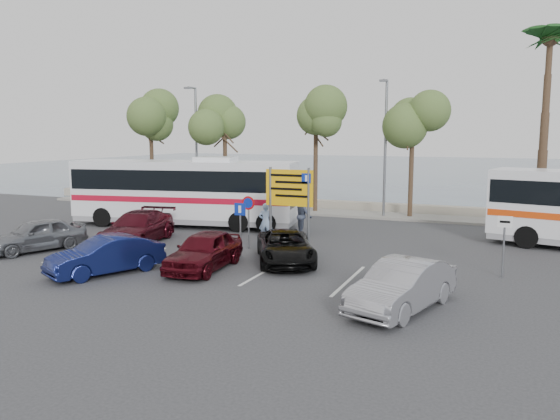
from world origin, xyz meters
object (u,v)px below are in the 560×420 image
at_px(car_silver_a, 37,235).
at_px(car_blue, 106,255).
at_px(pedestrian_far, 304,215).
at_px(direction_sign, 289,194).
at_px(street_lamp_right, 385,141).
at_px(suv_black, 285,247).
at_px(car_red, 204,251).
at_px(car_silver_b, 402,286).
at_px(car_maroon, 137,228).
at_px(street_lamp_left, 196,140).
at_px(pedestrian_near, 266,222).
at_px(coach_bus_left, 184,194).

relative_size(car_silver_a, car_blue, 1.00).
bearing_deg(pedestrian_far, direction_sign, 160.54).
distance_m(street_lamp_right, suv_black, 13.56).
bearing_deg(suv_black, car_red, -164.95).
height_order(direction_sign, car_silver_b, direction_sign).
distance_m(direction_sign, car_silver_b, 9.26).
relative_size(street_lamp_right, car_red, 1.89).
height_order(street_lamp_right, pedestrian_far, street_lamp_right).
bearing_deg(car_blue, car_maroon, 141.22).
bearing_deg(suv_black, street_lamp_left, 105.57).
bearing_deg(car_maroon, street_lamp_right, 42.65).
xyz_separation_m(street_lamp_right, car_silver_b, (4.16, -17.02, -3.89)).
xyz_separation_m(street_lamp_left, suv_black, (11.88, -12.92, -3.97)).
bearing_deg(car_maroon, pedestrian_near, 18.64).
height_order(street_lamp_left, pedestrian_near, street_lamp_left).
bearing_deg(car_maroon, car_blue, -75.23).
relative_size(direction_sign, car_blue, 0.87).
height_order(car_silver_a, car_silver_b, car_silver_b).
relative_size(direction_sign, car_maroon, 0.71).
height_order(street_lamp_right, car_silver_b, street_lamp_right).
bearing_deg(car_red, car_blue, -151.14).
xyz_separation_m(direction_sign, coach_bus_left, (-7.50, 3.30, -0.65)).
height_order(street_lamp_left, direction_sign, street_lamp_left).
bearing_deg(street_lamp_right, car_silver_a, -128.40).
height_order(coach_bus_left, pedestrian_far, coach_bus_left).
bearing_deg(street_lamp_left, car_silver_b, -44.76).
height_order(street_lamp_left, car_red, street_lamp_left).
distance_m(car_silver_a, car_silver_b, 16.20).
relative_size(street_lamp_left, car_silver_a, 1.94).
relative_size(street_lamp_left, car_maroon, 1.58).
bearing_deg(pedestrian_near, car_maroon, 12.76).
height_order(coach_bus_left, suv_black, coach_bus_left).
bearing_deg(car_maroon, car_silver_a, -146.01).
relative_size(coach_bus_left, pedestrian_far, 6.27).
bearing_deg(car_red, car_silver_b, -18.37).
bearing_deg(car_blue, car_silver_b, 25.58).
distance_m(direction_sign, pedestrian_near, 2.60).
xyz_separation_m(street_lamp_left, car_silver_a, (1.08, -15.03, -3.89)).
bearing_deg(car_silver_b, car_red, -177.25).
xyz_separation_m(car_blue, car_maroon, (-2.40, 5.00, 0.05)).
bearing_deg(car_silver_a, suv_black, 31.90).
height_order(car_silver_a, car_red, car_red).
distance_m(car_red, pedestrian_far, 8.13).
height_order(direction_sign, suv_black, direction_sign).
bearing_deg(pedestrian_far, coach_bus_left, 61.44).
bearing_deg(coach_bus_left, car_red, -53.46).
bearing_deg(street_lamp_left, suv_black, -47.40).
bearing_deg(car_silver_b, suv_black, 159.06).
distance_m(street_lamp_right, car_silver_a, 19.58).
height_order(car_blue, suv_black, car_blue).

